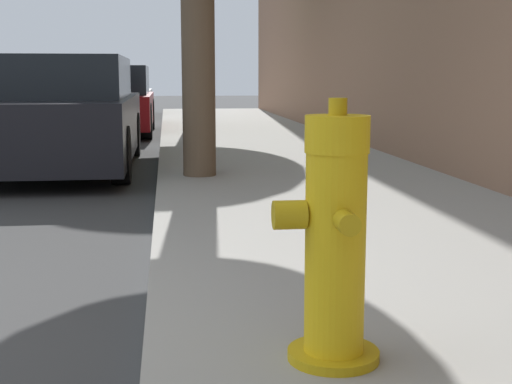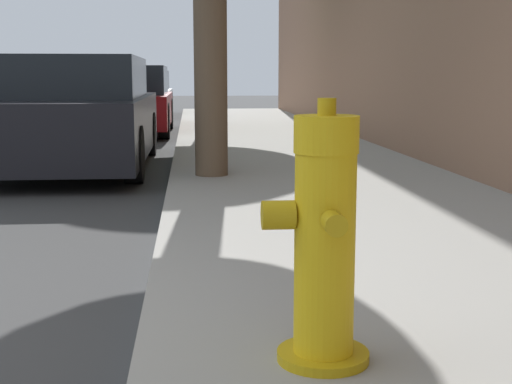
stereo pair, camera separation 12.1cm
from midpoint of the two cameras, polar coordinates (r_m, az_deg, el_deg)
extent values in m
cube|color=#99968E|center=(3.27, 17.96, -10.70)|extent=(3.03, 40.00, 0.13)
cylinder|color=#C39C11|center=(2.68, 4.89, -12.82)|extent=(0.34, 0.34, 0.04)
cylinder|color=yellow|center=(2.57, 5.01, -4.93)|extent=(0.22, 0.22, 0.73)
cylinder|color=yellow|center=(2.50, 5.15, 4.64)|extent=(0.23, 0.23, 0.13)
cylinder|color=#C39C11|center=(2.49, 5.18, 6.82)|extent=(0.07, 0.07, 0.06)
cylinder|color=#C39C11|center=(2.38, 5.85, -2.46)|extent=(0.08, 0.10, 0.08)
cylinder|color=#C39C11|center=(2.69, 4.35, -1.11)|extent=(0.08, 0.10, 0.08)
cylinder|color=#C39C11|center=(2.50, 1.32, -1.84)|extent=(0.12, 0.10, 0.10)
cube|color=black|center=(9.32, -15.76, 5.08)|extent=(1.82, 4.53, 0.73)
cube|color=black|center=(9.12, -16.10, 8.82)|extent=(1.67, 2.49, 0.49)
cylinder|color=black|center=(10.86, -18.95, 4.30)|extent=(0.20, 0.63, 0.63)
cylinder|color=black|center=(10.64, -10.16, 4.57)|extent=(0.20, 0.63, 0.63)
cylinder|color=black|center=(7.85, -11.20, 2.91)|extent=(0.20, 0.63, 0.63)
cube|color=maroon|center=(14.72, -12.05, 6.47)|extent=(1.79, 4.15, 0.62)
cube|color=black|center=(14.54, -12.18, 8.74)|extent=(1.64, 2.28, 0.55)
cylinder|color=black|center=(16.09, -14.54, 6.04)|extent=(0.20, 0.67, 0.67)
cylinder|color=black|center=(15.97, -8.72, 6.20)|extent=(0.20, 0.67, 0.67)
cylinder|color=black|center=(13.55, -15.92, 5.43)|extent=(0.20, 0.67, 0.67)
cylinder|color=black|center=(13.40, -9.00, 5.63)|extent=(0.20, 0.67, 0.67)
cube|color=#B7B7BC|center=(21.21, -10.96, 7.26)|extent=(1.76, 4.20, 0.57)
cube|color=black|center=(21.04, -11.04, 8.77)|extent=(1.62, 2.31, 0.55)
cylinder|color=black|center=(22.58, -12.77, 6.99)|extent=(0.20, 0.70, 0.70)
cylinder|color=black|center=(22.48, -8.69, 7.10)|extent=(0.20, 0.70, 0.70)
cylinder|color=black|center=(19.99, -13.49, 6.70)|extent=(0.20, 0.70, 0.70)
cylinder|color=black|center=(19.88, -8.88, 6.83)|extent=(0.20, 0.70, 0.70)
cylinder|color=brown|center=(7.43, -5.15, 12.76)|extent=(0.34, 0.34, 2.96)
cylinder|color=brown|center=(13.97, -5.68, 11.69)|extent=(0.20, 0.20, 3.25)
camera|label=1|loc=(0.06, -90.94, -0.15)|focal=50.00mm
camera|label=2|loc=(0.06, 89.06, 0.15)|focal=50.00mm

